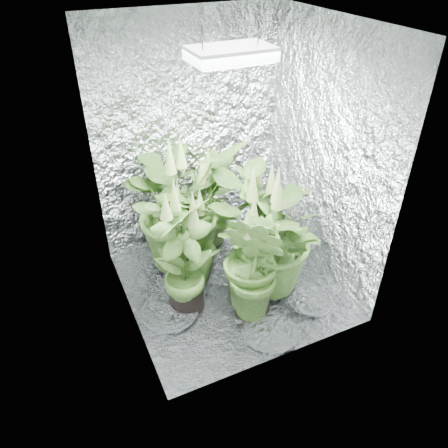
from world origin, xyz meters
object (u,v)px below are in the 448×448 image
grow_lamp (231,54)px  plant_c (208,203)px  plant_d (187,242)px  circulation_fan (271,230)px  plant_g (254,264)px  plant_b (253,222)px  plant_a (181,206)px  plant_f (184,256)px  plant_e (269,239)px

grow_lamp → plant_c: (0.10, 0.64, -1.41)m
plant_d → circulation_fan: 0.93m
plant_c → plant_g: plant_g is taller
plant_b → plant_c: 0.54m
plant_a → plant_c: size_ratio=1.40×
plant_b → circulation_fan: plant_b is taller
grow_lamp → plant_d: size_ratio=0.55×
plant_f → plant_d: bearing=65.9°
plant_a → plant_b: plant_a is taller
plant_f → plant_g: bearing=-30.6°
plant_e → plant_f: 0.65m
plant_d → plant_g: bearing=-57.3°
grow_lamp → plant_d: (-0.29, 0.17, -1.41)m
grow_lamp → circulation_fan: size_ratio=1.35×
plant_b → plant_c: plant_b is taller
grow_lamp → plant_f: bearing=-169.3°
plant_d → plant_e: plant_e is taller
plant_d → grow_lamp: bearing=-31.3°
grow_lamp → plant_g: 1.41m
grow_lamp → plant_e: bearing=-34.3°
grow_lamp → plant_a: (-0.22, 0.46, -1.26)m
plant_g → circulation_fan: 0.93m
plant_c → plant_e: size_ratio=0.87×
plant_b → plant_f: bearing=-162.6°
plant_a → plant_e: bearing=-53.6°
circulation_fan → plant_g: bearing=-116.6°
plant_c → plant_f: 0.87m
plant_c → plant_f: plant_f is taller
grow_lamp → plant_g: grow_lamp is taller
plant_a → plant_f: (-0.18, -0.54, -0.08)m
grow_lamp → plant_d: bearing=148.7°
plant_e → plant_g: 0.27m
plant_a → plant_d: size_ratio=1.42×
plant_g → plant_d: bearing=122.7°
circulation_fan → plant_d: bearing=-156.3°
plant_b → plant_f: size_ratio=0.95×
grow_lamp → plant_g: (0.04, -0.33, -1.37)m
plant_e → plant_f: (-0.65, 0.10, -0.02)m
plant_a → circulation_fan: (0.81, -0.12, -0.41)m
plant_e → plant_g: bearing=-142.1°
plant_f → plant_b: bearing=17.4°
plant_a → plant_e: (0.47, -0.63, -0.06)m
plant_a → plant_f: plant_a is taller
plant_e → circulation_fan: (0.34, 0.52, -0.35)m
plant_b → plant_c: bearing=110.3°
plant_a → plant_g: (0.26, -0.80, -0.11)m
grow_lamp → plant_c: size_ratio=0.54×
plant_a → plant_c: 0.39m
circulation_fan → plant_b: bearing=-133.5°
plant_b → circulation_fan: size_ratio=2.73×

